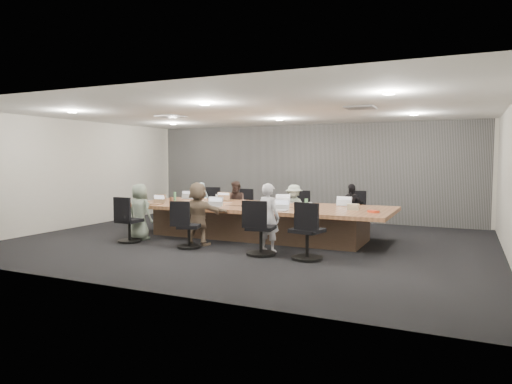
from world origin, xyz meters
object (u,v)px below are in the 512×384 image
at_px(chair_7, 307,235).
at_px(laptop_3, 346,205).
at_px(person_2, 294,207).
at_px(laptop_2, 286,202).
at_px(person_4, 140,212).
at_px(laptop_5, 211,207).
at_px(chair_5, 189,230).
at_px(bottle_green_right, 306,204).
at_px(laptop_1, 227,200).
at_px(person_6, 268,217).
at_px(bottle_green_left, 175,196).
at_px(bottle_clear, 217,198).
at_px(person_0, 201,203).
at_px(person_5, 198,214).
at_px(chair_4, 129,224).
at_px(person_1, 237,204).
at_px(chair_0, 208,209).
at_px(chair_2, 299,214).
at_px(laptop_0, 190,198).
at_px(chair_3, 354,216).
at_px(chair_1, 243,211).
at_px(laptop_4, 155,204).
at_px(laptop_6, 279,210).
at_px(snack_packet, 373,211).
at_px(mug_brown, 171,199).
at_px(conference_table, 258,220).
at_px(canvas_bag, 353,207).
at_px(person_3, 351,209).
at_px(chair_6, 261,232).
at_px(stapler, 252,205).

bearing_deg(chair_7, laptop_3, 101.99).
distance_m(person_2, laptop_2, 0.58).
height_order(person_4, laptop_5, person_4).
xyz_separation_m(chair_7, person_2, (-1.36, 3.05, 0.14)).
height_order(chair_5, bottle_green_right, bottle_green_right).
height_order(laptop_3, person_4, person_4).
distance_m(laptop_1, person_4, 2.39).
height_order(chair_5, person_6, person_6).
xyz_separation_m(bottle_green_left, bottle_clear, (1.17, 0.07, -0.01)).
xyz_separation_m(person_0, person_5, (1.58, -2.70, 0.08)).
relative_size(chair_4, laptop_1, 2.24).
distance_m(person_1, person_4, 2.89).
bearing_deg(chair_0, person_0, 77.56).
bearing_deg(chair_2, person_5, 62.50).
height_order(person_0, bottle_green_left, person_0).
relative_size(chair_5, laptop_0, 2.36).
bearing_deg(chair_3, chair_1, -5.98).
relative_size(laptop_4, bottle_green_left, 1.35).
height_order(laptop_6, snack_packet, snack_packet).
distance_m(chair_5, person_2, 3.26).
bearing_deg(laptop_3, chair_3, -88.31).
distance_m(laptop_3, mug_brown, 4.30).
bearing_deg(conference_table, bottle_clear, 169.21).
bearing_deg(person_5, chair_0, -69.22).
xyz_separation_m(person_5, laptop_6, (1.59, 0.55, 0.09)).
height_order(person_5, snack_packet, person_5).
xyz_separation_m(bottle_clear, mug_brown, (-1.20, -0.19, -0.05)).
relative_size(person_0, bottle_clear, 5.89).
distance_m(chair_1, bottle_clear, 1.54).
bearing_deg(mug_brown, canvas_bag, -0.79).
height_order(chair_2, person_3, person_3).
bearing_deg(person_3, snack_packet, -54.69).
bearing_deg(laptop_2, snack_packet, 145.77).
bearing_deg(snack_packet, chair_7, -123.45).
height_order(laptop_1, person_2, person_2).
xyz_separation_m(person_0, snack_packet, (4.98, -1.68, 0.19)).
height_order(chair_4, bottle_clear, bottle_clear).
relative_size(chair_2, person_1, 0.62).
xyz_separation_m(chair_0, laptop_4, (0.06, -2.50, 0.36)).
relative_size(laptop_2, person_5, 0.27).
height_order(person_0, snack_packet, person_0).
height_order(laptop_3, bottle_green_right, bottle_green_right).
bearing_deg(chair_0, chair_6, 120.54).
bearing_deg(bottle_green_left, chair_7, -24.29).
distance_m(conference_table, bottle_clear, 1.30).
bearing_deg(laptop_3, stapler, 31.19).
relative_size(person_0, laptop_4, 3.79).
height_order(person_4, bottle_green_left, person_4).
distance_m(conference_table, bottle_green_left, 2.42).
height_order(chair_1, laptop_1, laptop_1).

